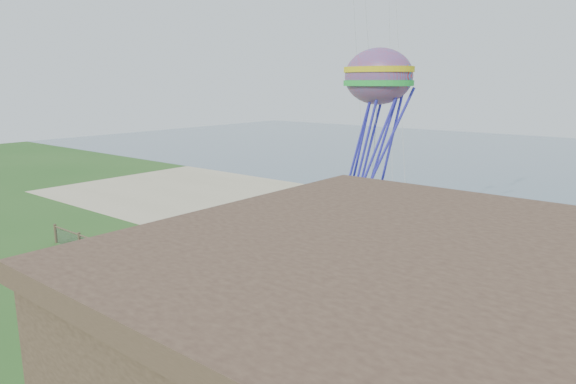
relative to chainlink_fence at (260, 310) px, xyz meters
The scene contains 5 objects.
ground 6.03m from the chainlink_fence, 90.00° to the right, with size 160.00×160.00×0.00m, color #2A5A1E.
sand_beach 16.01m from the chainlink_fence, 90.00° to the left, with size 72.00×20.00×0.02m, color #BEB089.
ocean 60.00m from the chainlink_fence, 90.00° to the left, with size 160.00×68.00×0.02m, color slate.
chainlink_fence is the anchor object (origin of this frame).
octopus_kite 10.28m from the chainlink_fence, 70.37° to the left, with size 3.43×2.42×7.07m, color red, non-canonical shape.
Camera 1 is at (14.08, -9.30, 10.24)m, focal length 32.00 mm.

